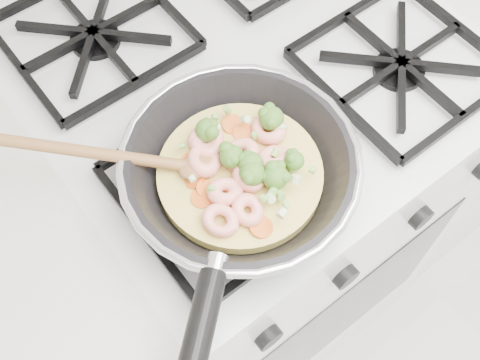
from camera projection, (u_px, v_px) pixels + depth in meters
stove at (243, 200)px, 1.22m from camera, size 0.60×0.60×0.92m
skillet at (238, 173)px, 0.68m from camera, size 0.38×0.41×0.10m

